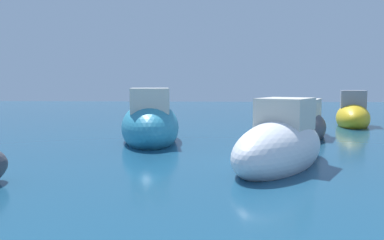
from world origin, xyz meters
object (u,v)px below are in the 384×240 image
moored_boat_2 (306,126)px  moored_boat_0 (353,115)px  moored_boat_7 (280,146)px  moored_boat_5 (150,124)px

moored_boat_2 → moored_boat_0: bearing=165.0°
moored_boat_0 → moored_boat_7: size_ratio=0.87×
moored_boat_5 → moored_boat_2: bearing=-87.2°
moored_boat_0 → moored_boat_2: moored_boat_0 is taller
moored_boat_5 → moored_boat_7: 5.68m
moored_boat_0 → moored_boat_5: (-9.04, -5.61, 0.08)m
moored_boat_5 → moored_boat_7: (3.96, -4.07, -0.09)m
moored_boat_2 → moored_boat_5: 5.91m
moored_boat_0 → moored_boat_5: bearing=-43.0°
moored_boat_0 → moored_boat_2: 5.49m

